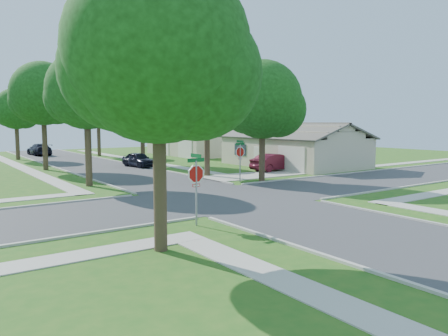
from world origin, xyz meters
TOP-DOWN VIEW (x-y plane):
  - ground at (0.00, 0.00)m, footprint 100.00×100.00m
  - road_ns at (0.00, 0.00)m, footprint 7.00×100.00m
  - sidewalk_ne at (6.10, 26.00)m, footprint 1.20×40.00m
  - sidewalk_nw at (-6.10, 26.00)m, footprint 1.20×40.00m
  - driveway at (7.90, 7.10)m, footprint 8.80×3.60m
  - stop_sign_sw at (-4.70, -4.70)m, footprint 1.05×0.80m
  - stop_sign_ne at (4.70, 4.70)m, footprint 1.05×0.80m
  - tree_e_near at (4.75, 9.01)m, footprint 4.97×4.80m
  - tree_e_mid at (4.76, 21.01)m, footprint 5.59×5.40m
  - tree_e_far at (4.75, 34.01)m, footprint 5.17×5.00m
  - tree_w_near at (-4.64, 9.01)m, footprint 5.38×5.20m
  - tree_w_mid at (-4.64, 21.01)m, footprint 5.80×5.60m
  - tree_w_far at (-4.65, 34.01)m, footprint 4.76×4.60m
  - tree_sw_corner at (-7.44, -6.99)m, footprint 6.21×6.00m
  - tree_ne_corner at (6.36, 4.21)m, footprint 5.80×5.60m
  - house_ne_near at (15.99, 11.00)m, footprint 8.42×13.60m
  - house_ne_far at (15.99, 29.00)m, footprint 8.42×13.60m
  - car_driveway at (11.50, 8.63)m, footprint 4.70×1.88m
  - car_curb_east at (3.20, 18.65)m, footprint 2.18×4.29m
  - car_curb_west at (-1.20, 39.47)m, footprint 2.31×5.29m

SIDE VIEW (x-z plane):
  - ground at x=0.00m, z-range 0.00..0.00m
  - road_ns at x=0.00m, z-range -0.01..0.01m
  - sidewalk_ne at x=6.10m, z-range 0.00..0.04m
  - sidewalk_nw at x=-6.10m, z-range 0.00..0.04m
  - driveway at x=7.90m, z-range 0.00..0.05m
  - car_curb_east at x=3.20m, z-range 0.00..1.40m
  - car_curb_west at x=-1.20m, z-range 0.00..1.51m
  - car_driveway at x=11.50m, z-range 0.00..1.52m
  - house_ne_near at x=15.99m, z-range -0.60..3.63m
  - house_ne_far at x=15.99m, z-range -0.60..3.63m
  - stop_sign_sw at x=-4.70m, z-range 0.54..3.52m
  - stop_sign_ne at x=4.70m, z-range 0.54..3.52m
  - tree_w_far at x=-4.65m, z-range 1.49..9.52m
  - tree_ne_corner at x=6.36m, z-range 1.26..9.92m
  - tree_e_near at x=4.75m, z-range 1.50..9.78m
  - tree_e_far at x=4.75m, z-range 1.62..10.34m
  - tree_w_near at x=-4.64m, z-range 1.63..10.60m
  - tree_e_mid at x=4.76m, z-range 1.64..10.86m
  - tree_sw_corner at x=-7.44m, z-range 1.49..11.04m
  - tree_w_mid at x=-4.64m, z-range 1.71..11.27m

